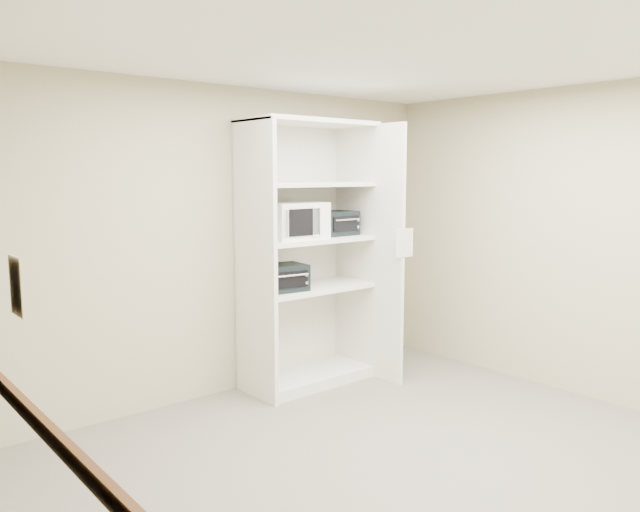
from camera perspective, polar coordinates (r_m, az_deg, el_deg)
floor at (r=4.44m, az=6.96°, el=-18.49°), size 4.50×4.00×0.01m
ceiling at (r=4.06m, az=7.60°, el=18.18°), size 4.50×4.00×0.01m
wall_back at (r=5.58m, az=-7.98°, el=1.34°), size 4.50×0.02×2.70m
wall_left at (r=2.86m, az=-25.27°, el=-5.21°), size 0.02×4.00×2.70m
wall_right at (r=5.88m, az=22.35°, el=1.16°), size 0.02×4.00×2.70m
shelving_unit at (r=5.75m, az=-0.73°, el=-0.60°), size 1.24×0.92×2.42m
microwave at (r=5.55m, az=-2.50°, el=3.25°), size 0.54×0.41×0.32m
toaster_oven_upper at (r=5.86m, az=1.33°, el=3.02°), size 0.41×0.32×0.23m
toaster_oven_lower at (r=5.50m, az=-3.58°, el=-1.99°), size 0.46×0.37×0.23m
paper_sign at (r=5.66m, az=7.74°, el=1.19°), size 0.20×0.02×0.25m
chair_rail at (r=2.99m, az=-24.36°, el=-13.63°), size 0.04×3.98×0.08m
wall_poster at (r=3.00m, az=-26.01°, el=-2.49°), size 0.01×0.19×0.26m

